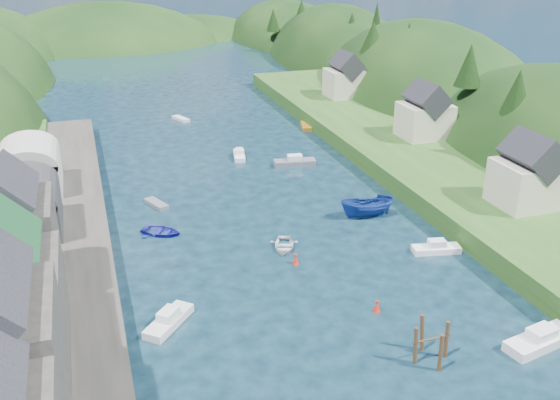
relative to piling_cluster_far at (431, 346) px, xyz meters
name	(u,v)px	position (x,y,z in m)	size (l,w,h in m)	color
ground	(232,168)	(-4.21, 46.69, -1.35)	(600.00, 600.00, 0.00)	black
hillside_right	(421,138)	(40.79, 71.69, -8.76)	(36.00, 245.56, 48.00)	black
far_hills	(145,73)	(-2.99, 170.70, -12.15)	(103.00, 68.00, 44.00)	black
hill_trees	(210,69)	(-3.88, 60.94, 9.81)	(89.88, 145.88, 12.49)	black
quay_left	(47,299)	(-28.21, 16.69, -0.35)	(12.00, 110.00, 2.00)	#2D2B28
boat_sheds	(26,181)	(-30.21, 35.69, 3.93)	(7.00, 21.00, 7.50)	#2D2D30
terrace_right	(426,164)	(20.79, 36.69, -0.15)	(16.00, 120.00, 2.40)	#234719
right_bank_cottages	(418,114)	(23.79, 45.02, 4.50)	(9.00, 59.24, 8.41)	beige
piling_cluster_far	(431,346)	(0.00, 0.00, 0.00)	(3.23, 3.01, 3.83)	#382314
channel_buoy_near	(377,306)	(-0.88, 7.42, -0.87)	(0.70, 0.70, 1.10)	#B5210E
channel_buoy_far	(296,259)	(-4.82, 17.66, -0.87)	(0.70, 0.70, 1.10)	#B5210E
moored_boats	(313,248)	(-2.43, 19.21, -0.69)	(34.72, 96.24, 2.51)	navy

